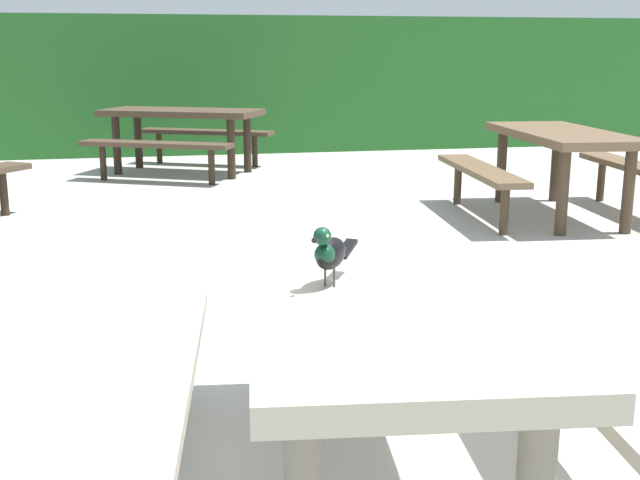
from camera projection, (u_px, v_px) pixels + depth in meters
ground_plane at (453, 454)px, 2.83m from camera, size 60.00×60.00×0.00m
hedge_wall at (222, 84)px, 11.48m from camera, size 28.00×1.51×1.87m
picnic_table_foreground at (374, 331)px, 2.45m from camera, size 1.87×1.90×0.74m
bird_grackle at (329, 252)px, 2.25m from camera, size 0.19×0.25×0.18m
picnic_table_mid_left at (561, 152)px, 6.77m from camera, size 1.83×1.86×0.74m
picnic_table_far_centre at (182, 125)px, 9.19m from camera, size 2.28×2.26×0.74m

